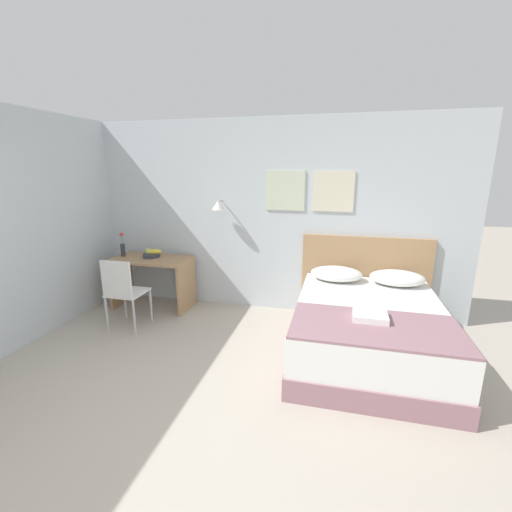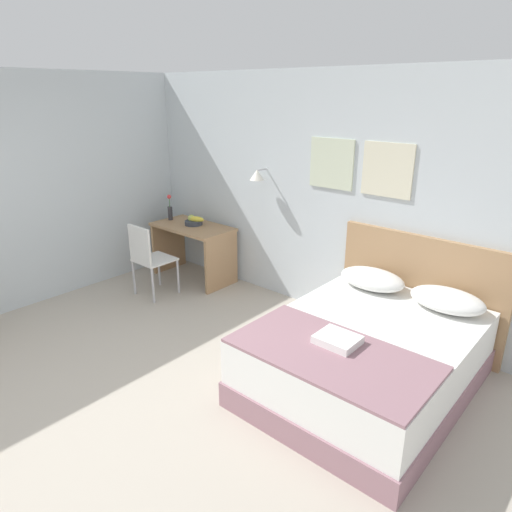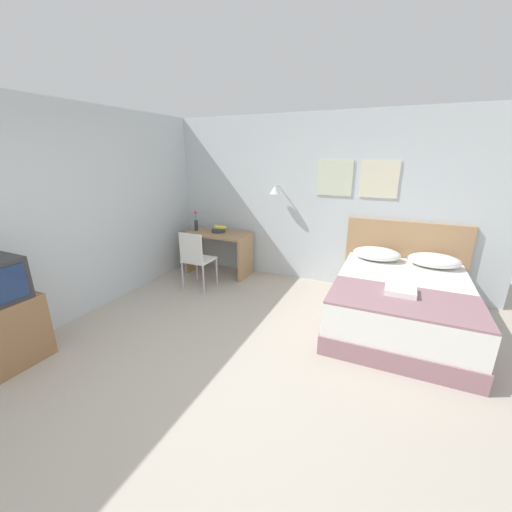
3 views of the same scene
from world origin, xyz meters
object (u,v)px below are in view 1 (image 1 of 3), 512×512
Objects in this scene: desk at (152,273)px; flower_vase at (123,247)px; fruit_bowl at (151,254)px; bed at (368,330)px; pillow_right at (397,278)px; throw_blanket at (375,327)px; folded_towel_near_foot at (370,316)px; pillow_left at (336,274)px; desk_chair at (122,289)px; headboard at (364,278)px.

desk is 3.14× the size of flower_vase.
flower_vase is at bearing -173.79° from fruit_bowl.
bed is 3.05m from desk.
pillow_right is 3.33m from desk.
throw_blanket is 4.79× the size of folded_towel_near_foot.
pillow_left is 0.70× the size of desk_chair.
headboard is 2.56× the size of pillow_right.
desk_chair is (0.04, -0.76, 0.03)m from desk.
throw_blanket is 0.15m from folded_towel_near_foot.
pillow_left is 3.06m from flower_vase.
folded_towel_near_foot is (-0.03, 0.14, 0.04)m from throw_blanket.
pillow_left is at bearing 17.26° from desk_chair.
desk is at bearing -179.42° from pillow_right.
fruit_bowl is at bearing 156.15° from throw_blanket.
pillow_left and pillow_right have the same top height.
desk is 0.77m from desk_chair.
fruit_bowl is (-2.98, -0.28, 0.23)m from headboard.
headboard reaches higher than pillow_right.
flower_vase is (-3.42, 1.27, 0.27)m from throw_blanket.
pillow_right is 3.78m from flower_vase.
fruit_bowl reaches higher than bed.
desk is at bearing 92.65° from desk_chair.
flower_vase reaches higher than folded_towel_near_foot.
pillow_left is 2.38× the size of fruit_bowl.
desk_chair is (-2.93, -0.07, 0.25)m from bed.
throw_blanket is 2.97m from desk_chair.
fruit_bowl is 0.44m from flower_vase.
throw_blanket is at bearing -105.53° from pillow_right.
fruit_bowl is (-3.35, 0.01, 0.10)m from pillow_right.
headboard is at bearing 88.68° from folded_towel_near_foot.
pillow_right is at bearing -0.21° from fruit_bowl.
pillow_left is at bearing 0.65° from flower_vase.
flower_vase is (-3.42, 0.70, 0.58)m from bed.
flower_vase reaches higher than fruit_bowl.
headboard is 0.48m from pillow_right.
desk is 0.28m from fruit_bowl.
pillow_right is at bearing -38.79° from headboard.
pillow_right is at bearing 0.53° from flower_vase.
folded_towel_near_foot is at bearing -91.32° from headboard.
desk is at bearing 156.77° from throw_blanket.
pillow_left is at bearing 105.76° from folded_towel_near_foot.
headboard is at bearing 20.40° from desk_chair.
folded_towel_near_foot is at bearing -21.80° from fruit_bowl.
pillow_right reaches higher than throw_blanket.
headboard reaches higher than flower_vase.
pillow_left is at bearing 105.53° from throw_blanket.
desk is at bearing 166.77° from bed.
bed is 7.30× the size of fruit_bowl.
desk is at bearing 158.85° from folded_towel_near_foot.
pillow_right is 2.08× the size of folded_towel_near_foot.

